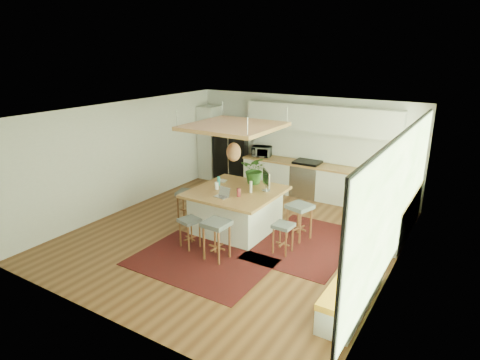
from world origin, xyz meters
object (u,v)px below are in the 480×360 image
Objects in this scene: island at (236,210)px; microwave at (262,150)px; stool_near_left at (190,231)px; stool_right_back at (299,223)px; stool_right_front at (283,236)px; laptop at (221,192)px; island_plant at (255,173)px; stool_left_side at (187,205)px; monitor at (266,179)px; fridge at (232,152)px; stool_near_right at (217,242)px.

microwave reaches higher than island.
stool_right_back is at bearing 41.63° from stool_near_left.
laptop is (-1.42, -0.06, 0.70)m from stool_right_front.
island is 2.77× the size of island_plant.
stool_left_side is at bearing 131.13° from stool_near_left.
laptop is 3.58m from microwave.
laptop is 1.05m from monitor.
monitor is at bearing 30.31° from island.
microwave is at bearing 98.69° from stool_near_left.
island is 3.48× the size of microwave.
monitor reaches higher than stool_right_front.
microwave is at bearing 167.11° from monitor.
stool_left_side is 1.40× the size of monitor.
laptop reaches higher than stool_right_front.
monitor is at bearing 178.17° from stool_right_back.
stool_left_side reaches higher than stool_right_front.
fridge is 4.31m from stool_right_back.
stool_near_left is at bearing -104.50° from laptop.
stool_right_back is at bearing -64.44° from microwave.
island_plant reaches higher than island.
stool_right_back is 1.17× the size of island_plant.
monitor is 0.95× the size of microwave.
stool_near_left is 1.25× the size of monitor.
microwave is (-0.97, 2.94, 0.64)m from island.
island_plant is at bearing 28.36° from stool_left_side.
laptop is 0.46× the size of island_plant.
monitor is at bearing 59.95° from stool_near_left.
monitor reaches higher than island.
monitor is 0.56m from island_plant.
stool_near_right is at bearing -8.67° from stool_near_left.
stool_left_side is 1.06× the size of island_plant.
island_plant is at bearing 139.01° from stool_right_front.
monitor reaches higher than laptop.
microwave reaches higher than laptop.
microwave reaches higher than stool_left_side.
microwave is (-2.36, 3.39, 0.75)m from stool_right_front.
stool_right_back is 1.55× the size of monitor.
stool_right_front is 0.80× the size of stool_right_back.
microwave is at bearing 113.42° from laptop.
monitor is (-0.82, 0.79, 0.83)m from stool_right_front.
island is 2.36× the size of stool_right_back.
stool_right_back is at bearing -15.18° from island_plant.
stool_left_side is 1.82m from island_plant.
laptop reaches higher than stool_right_back.
island_plant is (-0.46, 0.32, 0.00)m from monitor.
island_plant is (-1.28, 1.11, 0.84)m from stool_right_front.
stool_left_side is at bearing -112.88° from microwave.
fridge is 3.55m from island.
fridge reaches higher than microwave.
stool_right_front is 0.88× the size of stool_left_side.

